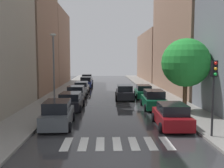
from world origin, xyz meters
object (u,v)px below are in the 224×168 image
parked_car_left_fourth (82,88)px  lamp_post_left (54,64)px  parked_car_left_nearest (58,114)px  parked_car_left_third (76,93)px  parked_car_right_third (143,92)px  parked_car_right_nearest (172,116)px  traffic_light_right_corner (214,81)px  car_midroad (125,92)px  parked_car_left_second (71,101)px  street_tree_right (186,63)px  parked_car_right_second (154,100)px  parked_car_left_sixth (87,80)px  parked_car_left_fifth (86,83)px

parked_car_left_fourth → lamp_post_left: (-1.74, -9.75, 3.37)m
parked_car_left_nearest → parked_car_left_fourth: size_ratio=0.93×
parked_car_left_third → parked_car_right_third: 7.90m
parked_car_left_nearest → parked_car_right_nearest: (7.63, -0.35, -0.07)m
traffic_light_right_corner → lamp_post_left: lamp_post_left is taller
parked_car_right_nearest → parked_car_right_third: 12.99m
parked_car_left_fourth → parked_car_left_third: bearing=179.5°
parked_car_right_nearest → car_midroad: 12.32m
parked_car_left_third → parked_car_left_second: bearing=-178.4°
parked_car_left_second → parked_car_left_third: bearing=2.3°
parked_car_left_nearest → street_tree_right: (9.96, 4.20, 3.41)m
parked_car_left_nearest → parked_car_left_second: size_ratio=0.98×
parked_car_left_nearest → parked_car_right_third: size_ratio=1.01×
parked_car_right_third → street_tree_right: (2.22, -8.44, 3.51)m
parked_car_left_second → lamp_post_left: size_ratio=0.65×
parked_car_right_second → car_midroad: parked_car_right_second is taller
parked_car_right_second → parked_car_right_nearest: bearing=-178.9°
parked_car_left_sixth → lamp_post_left: lamp_post_left is taller
parked_car_left_third → parked_car_right_nearest: bearing=-146.5°
parked_car_right_second → traffic_light_right_corner: 9.53m
parked_car_left_third → street_tree_right: bearing=-125.3°
parked_car_right_third → lamp_post_left: (-9.47, -5.05, 3.36)m
parked_car_left_second → car_midroad: bearing=-41.0°
parked_car_left_third → parked_car_left_fourth: 6.03m
parked_car_left_fourth → parked_car_right_nearest: 19.25m
parked_car_left_fourth → lamp_post_left: lamp_post_left is taller
parked_car_left_sixth → parked_car_left_third: bearing=179.3°
parked_car_left_second → parked_car_left_third: parked_car_left_third is taller
parked_car_left_sixth → parked_car_right_third: 18.87m
parked_car_left_second → parked_car_left_fifth: bearing=0.8°
parked_car_right_nearest → traffic_light_right_corner: size_ratio=1.00×
street_tree_right → parked_car_right_third: bearing=104.7°
parked_car_right_third → lamp_post_left: 11.25m
parked_car_right_nearest → traffic_light_right_corner: 3.95m
parked_car_left_third → car_midroad: bearing=-85.0°
parked_car_right_nearest → lamp_post_left: 12.72m
parked_car_right_second → lamp_post_left: size_ratio=0.67×
parked_car_right_nearest → street_tree_right: 6.18m
parked_car_right_nearest → traffic_light_right_corner: (1.64, -2.55, 2.53)m
parked_car_left_fifth → parked_car_left_second: bearing=179.8°
parked_car_left_fourth → parked_car_right_third: (7.72, -4.70, 0.00)m
traffic_light_right_corner → parked_car_left_fourth: bearing=114.6°
parked_car_left_second → lamp_post_left: lamp_post_left is taller
traffic_light_right_corner → parked_car_right_second: bearing=99.9°
parked_car_left_nearest → parked_car_left_sixth: 29.80m
parked_car_left_second → parked_car_left_fourth: (-0.09, 11.52, -0.01)m
parked_car_left_fifth → parked_car_left_fourth: bearing=179.0°
parked_car_left_nearest → parked_car_left_fifth: size_ratio=1.04×
parked_car_left_second → parked_car_left_third: (-0.14, 5.49, 0.01)m
parked_car_left_second → car_midroad: (5.34, 5.96, 0.03)m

